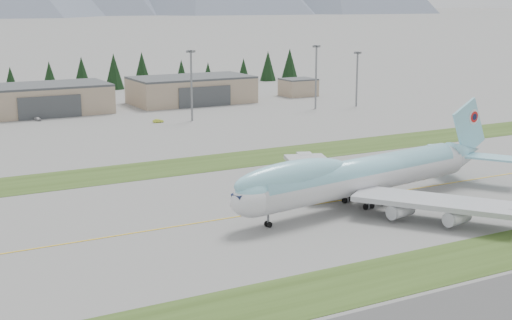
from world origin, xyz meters
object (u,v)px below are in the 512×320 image
service_vehicle_b (158,123)px  service_vehicle_c (249,102)px  boeing_747_freighter (362,175)px  hangar_right (192,90)px  service_vehicle_a (38,121)px  hangar_center (42,99)px

service_vehicle_b → service_vehicle_c: bearing=-51.5°
boeing_747_freighter → service_vehicle_c: boeing_747_freighter is taller
boeing_747_freighter → service_vehicle_b: size_ratio=19.64×
hangar_right → service_vehicle_c: (21.18, -9.90, -5.39)m
service_vehicle_b → service_vehicle_c: size_ratio=0.83×
hangar_right → service_vehicle_a: (-65.02, -15.72, -5.39)m
hangar_right → service_vehicle_a: hangar_right is taller
boeing_747_freighter → hangar_right: (29.75, 154.64, -0.95)m
hangar_center → service_vehicle_b: hangar_center is taller
boeing_747_freighter → service_vehicle_c: 153.57m
service_vehicle_b → service_vehicle_c: service_vehicle_c is taller
hangar_center → service_vehicle_b: bearing=-52.5°
service_vehicle_c → hangar_right: bearing=173.4°
service_vehicle_a → service_vehicle_b: (35.35, -23.85, 0.00)m
service_vehicle_a → service_vehicle_c: bearing=-4.8°
hangar_right → service_vehicle_c: size_ratio=10.72×
hangar_right → service_vehicle_a: bearing=-166.4°
hangar_center → hangar_right: (60.00, 0.00, 0.00)m
boeing_747_freighter → service_vehicle_b: 115.25m
hangar_right → boeing_747_freighter: bearing=-100.9°
hangar_center → boeing_747_freighter: bearing=-78.9°
service_vehicle_b → service_vehicle_c: (50.85, 29.67, 0.00)m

